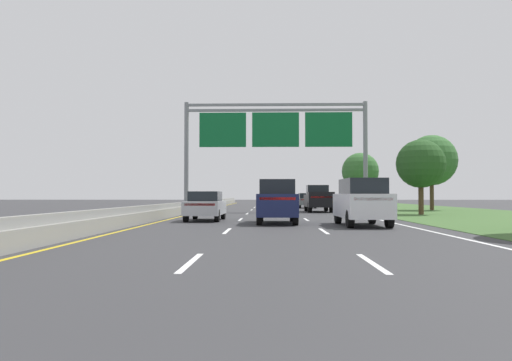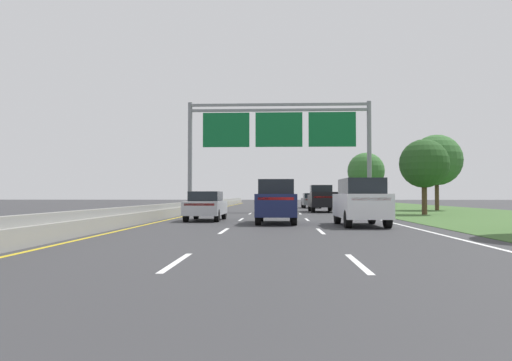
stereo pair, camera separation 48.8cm
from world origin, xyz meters
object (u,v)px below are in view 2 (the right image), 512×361
Objects in this scene: pickup_truck_black at (322,199)px; car_white_right_lane_suv at (361,201)px; roadside_tree_distant at (366,171)px; overhead_sign_gantry at (279,134)px; roadside_tree_mid at (424,164)px; roadside_tree_far at (437,160)px; car_grey_right_lane_sedan at (311,200)px; car_navy_centre_lane_suv at (276,201)px; car_silver_left_lane_sedan at (206,205)px.

pickup_truck_black is 18.70m from car_white_right_lane_suv.
roadside_tree_distant is at bearing -11.36° from car_white_right_lane_suv.
roadside_tree_distant is (6.96, 38.77, 3.18)m from car_white_right_lane_suv.
pickup_truck_black is (3.50, 0.32, -5.32)m from overhead_sign_gantry.
car_white_right_lane_suv is at bearing -78.83° from overhead_sign_gantry.
roadside_tree_distant reaches higher than roadside_tree_mid.
roadside_tree_distant is (-3.50, 15.96, -0.22)m from roadside_tree_far.
roadside_tree_far is at bearing -25.82° from car_white_right_lane_suv.
roadside_tree_mid is at bearing -29.25° from overhead_sign_gantry.
car_grey_right_lane_sedan is 0.66× the size of roadside_tree_far.
car_navy_centre_lane_suv is 1.06× the size of car_grey_right_lane_sedan.
car_silver_left_lane_sedan is at bearing 56.52° from car_navy_centre_lane_suv.
car_navy_centre_lane_suv is at bearing 171.47° from car_grey_right_lane_sedan.
car_grey_right_lane_sedan is at bearing -132.29° from roadside_tree_distant.
pickup_truck_black is 0.83× the size of roadside_tree_distant.
roadside_tree_distant is (10.74, 36.95, 3.18)m from car_navy_centre_lane_suv.
roadside_tree_distant reaches higher than pickup_truck_black.
roadside_tree_mid is 26.06m from roadside_tree_distant.
car_grey_right_lane_sedan is 19.54m from roadside_tree_mid.
car_navy_centre_lane_suv is at bearing -123.04° from car_silver_left_lane_sedan.
overhead_sign_gantry reaches higher than roadside_tree_distant.
roadside_tree_distant is (7.18, 7.89, 3.46)m from car_grey_right_lane_sedan.
car_navy_centre_lane_suv and car_white_right_lane_suv have the same top height.
car_navy_centre_lane_suv is at bearing 167.59° from pickup_truck_black.
roadside_tree_mid is at bearing -42.95° from car_navy_centre_lane_suv.
roadside_tree_far reaches higher than pickup_truck_black.
car_silver_left_lane_sedan is 16.58m from roadside_tree_mid.
roadside_tree_far is (14.09, 4.43, -1.90)m from overhead_sign_gantry.
pickup_truck_black is 17.26m from car_navy_centre_lane_suv.
roadside_tree_far is at bearing 17.44° from overhead_sign_gantry.
pickup_truck_black is at bearing -158.78° from roadside_tree_far.
car_navy_centre_lane_suv is at bearing -106.21° from roadside_tree_distant.
car_white_right_lane_suv is (3.63, -18.38, -5.30)m from overhead_sign_gantry.
car_silver_left_lane_sedan is at bearing -134.41° from roadside_tree_far.
overhead_sign_gantry is 2.31× the size of roadside_tree_distant.
overhead_sign_gantry is 19.47m from car_white_right_lane_suv.
pickup_truck_black is at bearing 137.83° from roadside_tree_mid.
car_navy_centre_lane_suv is 38.61m from roadside_tree_distant.
car_white_right_lane_suv is 1.07× the size of car_grey_right_lane_sedan.
car_white_right_lane_suv is 14.49m from roadside_tree_mid.
roadside_tree_far reaches higher than roadside_tree_distant.
car_grey_right_lane_sedan is 11.21m from roadside_tree_distant.
overhead_sign_gantry is 15.59m from car_silver_left_lane_sedan.
roadside_tree_mid reaches higher than car_white_right_lane_suv.
car_white_right_lane_suv is 0.90× the size of roadside_tree_mid.
car_white_right_lane_suv is 0.73× the size of roadside_tree_distant.
pickup_truck_black is 11.86m from roadside_tree_far.
roadside_tree_mid is at bearing -161.33° from car_grey_right_lane_sedan.
pickup_truck_black reaches higher than car_grey_right_lane_sedan.
roadside_tree_far is (4.00, 10.08, 0.94)m from roadside_tree_mid.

